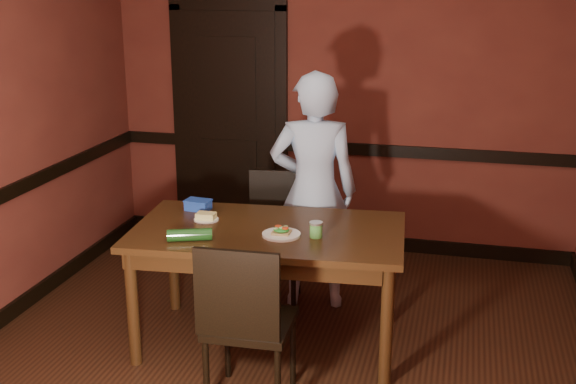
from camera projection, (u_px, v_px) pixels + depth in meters
The scene contains 15 objects.
floor at pixel (274, 371), 4.43m from camera, with size 4.00×4.50×0.01m, color black.
wall_back at pixel (342, 96), 6.13m from camera, with size 4.00×0.02×2.70m, color #5D261C.
wall_front at pixel (56, 353), 1.95m from camera, with size 4.00×0.02×2.70m, color #5D261C.
dado_back at pixel (340, 148), 6.25m from camera, with size 4.00×0.03×0.10m, color black.
baseboard_back at pixel (339, 239), 6.49m from camera, with size 4.00×0.03×0.12m, color black.
door at pixel (230, 121), 6.41m from camera, with size 1.05×0.07×2.20m.
dining_table at pixel (269, 287), 4.67m from camera, with size 1.70×0.96×0.80m, color black.
chair_far at pixel (269, 242), 5.22m from camera, with size 0.45×0.45×0.97m, color black, non-canonical shape.
chair_near at pixel (250, 320), 4.01m from camera, with size 0.46×0.46×0.99m, color black, non-canonical shape.
person at pixel (314, 191), 5.13m from camera, with size 0.63×0.41×1.72m, color #A2C0DC.
sandwich_plate at pixel (281, 233), 4.42m from camera, with size 0.24×0.24×0.06m.
sauce_jar at pixel (316, 230), 4.39m from camera, with size 0.08×0.08×0.10m.
cheese_saucer at pixel (206, 217), 4.70m from camera, with size 0.16×0.16×0.05m.
food_tub at pixel (198, 205), 4.91m from camera, with size 0.18×0.14×0.07m.
wrapped_veg at pixel (190, 235), 4.33m from camera, with size 0.08×0.08×0.27m, color #143911.
Camera 1 is at (1.03, -3.79, 2.32)m, focal length 45.00 mm.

